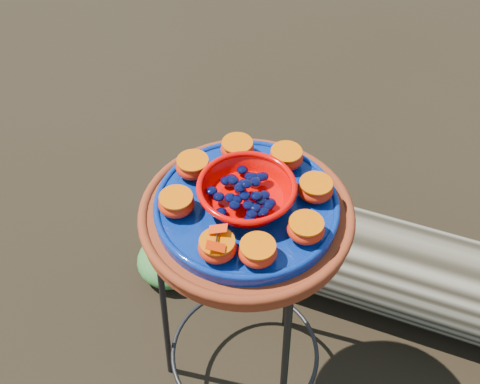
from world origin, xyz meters
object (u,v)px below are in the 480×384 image
Objects in this scene: terracotta_saucer at (246,217)px; driftwood_log at (405,271)px; plant_stand at (245,312)px; cobalt_plate at (247,207)px; red_bowl at (247,194)px.

terracotta_saucer is 0.27× the size of driftwood_log.
plant_stand is 0.37m from terracotta_saucer.
plant_stand reaches higher than driftwood_log.
cobalt_plate is 0.04m from red_bowl.
driftwood_log is at bearing 63.97° from terracotta_saucer.
plant_stand is 0.60m from driftwood_log.
red_bowl reaches higher than plant_stand.
red_bowl is at bearing 0.00° from cobalt_plate.
driftwood_log is (0.25, 0.51, -0.60)m from cobalt_plate.
terracotta_saucer is (0.00, 0.00, 0.37)m from plant_stand.
plant_stand is 1.61× the size of terracotta_saucer.
plant_stand is at bearing 0.00° from red_bowl.
terracotta_saucer reaches higher than plant_stand.
terracotta_saucer is at bearing 0.00° from plant_stand.
cobalt_plate reaches higher than terracotta_saucer.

